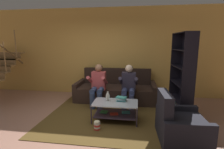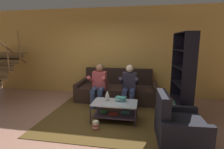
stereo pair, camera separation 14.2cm
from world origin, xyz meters
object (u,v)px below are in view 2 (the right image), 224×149
(book_stack, at_px, (121,99))
(armchair, at_px, (178,127))
(vase, at_px, (107,97))
(person_seated_left, at_px, (99,83))
(couch, at_px, (117,90))
(popcorn_tub, at_px, (96,125))
(bookshelf, at_px, (183,85))
(coffee_table, at_px, (115,108))
(person_seated_right, at_px, (129,85))

(book_stack, bearing_deg, armchair, -34.05)
(vase, bearing_deg, person_seated_left, 117.37)
(person_seated_left, bearing_deg, armchair, -39.24)
(couch, height_order, popcorn_tub, couch)
(popcorn_tub, bearing_deg, bookshelf, 29.38)
(couch, xyz_separation_m, coffee_table, (0.18, -1.46, -0.01))
(person_seated_left, relative_size, armchair, 1.23)
(person_seated_left, height_order, coffee_table, person_seated_left)
(coffee_table, distance_m, popcorn_tub, 0.62)
(bookshelf, bearing_deg, coffee_table, -160.60)
(person_seated_left, distance_m, coffee_table, 1.11)
(coffee_table, xyz_separation_m, book_stack, (0.12, 0.12, 0.20))
(vase, xyz_separation_m, popcorn_tub, (-0.13, -0.57, -0.44))
(vase, bearing_deg, bookshelf, 15.48)
(person_seated_right, xyz_separation_m, vase, (-0.44, -0.80, -0.11))
(coffee_table, bearing_deg, armchair, -27.41)
(coffee_table, relative_size, armchair, 1.06)
(couch, relative_size, vase, 10.80)
(coffee_table, distance_m, armchair, 1.42)
(person_seated_right, bearing_deg, book_stack, -99.67)
(vase, distance_m, armchair, 1.64)
(couch, bearing_deg, vase, -90.41)
(person_seated_right, relative_size, bookshelf, 0.59)
(book_stack, xyz_separation_m, popcorn_tub, (-0.44, -0.62, -0.39))
(coffee_table, bearing_deg, person_seated_left, 124.73)
(bookshelf, xyz_separation_m, armchair, (-0.29, -1.20, -0.49))
(person_seated_right, relative_size, popcorn_tub, 5.87)
(armchair, bearing_deg, couch, 124.19)
(person_seated_left, xyz_separation_m, person_seated_right, (0.85, 0.00, 0.00))
(person_seated_right, bearing_deg, vase, -118.49)
(couch, bearing_deg, person_seated_left, -125.58)
(couch, xyz_separation_m, book_stack, (0.30, -1.35, 0.18))
(book_stack, height_order, bookshelf, bookshelf)
(coffee_table, distance_m, bookshelf, 1.72)
(vase, relative_size, popcorn_tub, 1.12)
(person_seated_right, xyz_separation_m, popcorn_tub, (-0.56, -1.37, -0.55))
(vase, relative_size, armchair, 0.24)
(person_seated_right, bearing_deg, coffee_table, -106.05)
(coffee_table, xyz_separation_m, vase, (-0.19, 0.07, 0.25))
(person_seated_left, relative_size, vase, 5.24)
(person_seated_left, xyz_separation_m, book_stack, (0.72, -0.75, -0.16))
(couch, distance_m, bookshelf, 2.01)
(person_seated_right, xyz_separation_m, book_stack, (-0.13, -0.75, -0.16))
(person_seated_left, relative_size, coffee_table, 1.16)
(person_seated_right, relative_size, vase, 5.24)
(person_seated_left, bearing_deg, coffee_table, -55.27)
(couch, relative_size, book_stack, 9.23)
(person_seated_left, distance_m, book_stack, 1.06)
(couch, relative_size, coffee_table, 2.40)
(bookshelf, bearing_deg, couch, 152.12)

